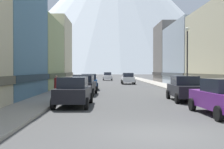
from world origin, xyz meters
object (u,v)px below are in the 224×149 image
car_left_1 (84,85)px  car_left_2 (89,82)px  car_driving_0 (128,78)px  car_driving_1 (108,76)px  streetlamp_right (187,50)px  car_left_0 (74,91)px  car_right_1 (185,88)px  car_right_0 (223,97)px  pedestrian_0 (56,85)px

car_left_1 → car_left_2: 7.15m
car_driving_0 → car_driving_1: same height
car_left_1 → streetlamp_right: bearing=-0.3°
car_left_0 → car_left_1: same height
car_left_1 → car_right_1: size_ratio=1.00×
car_left_0 → car_left_1: 7.99m
car_right_0 → car_right_1: (-0.00, 6.72, 0.00)m
car_driving_1 → car_right_1: bearing=-83.0°
car_driving_1 → pedestrian_0: 39.07m
car_left_0 → car_right_1: same height
car_left_0 → car_driving_0: same height
car_right_1 → car_driving_0: (-2.20, 25.71, 0.00)m
streetlamp_right → car_right_1: bearing=-107.2°
car_right_1 → car_driving_0: 25.80m
car_left_2 → car_right_0: same height
pedestrian_0 → streetlamp_right: bearing=-0.0°
pedestrian_0 → car_right_1: bearing=-26.4°
car_left_1 → car_driving_0: size_ratio=1.02×
car_left_2 → car_driving_0: same height
car_left_0 → streetlamp_right: streetlamp_right is taller
car_left_2 → car_right_1: bearing=-58.1°
car_left_0 → car_left_1: bearing=90.0°
car_left_0 → car_right_0: size_ratio=0.99×
car_right_1 → streetlamp_right: size_ratio=0.76×
car_left_0 → car_driving_0: (5.40, 28.66, 0.00)m
car_driving_1 → car_left_1: bearing=-93.3°
car_right_1 → car_driving_0: same height
car_left_2 → car_left_0: bearing=-90.0°
car_right_1 → car_driving_1: same height
car_left_1 → car_right_0: size_ratio=1.00×
car_left_1 → car_driving_1: size_ratio=1.02×
car_left_0 → pedestrian_0: bearing=107.1°
car_right_0 → car_driving_1: 50.81m
car_driving_1 → pedestrian_0: (-4.65, -38.80, -0.02)m
car_driving_1 → pedestrian_0: size_ratio=2.77×
car_left_2 → car_right_0: 20.38m
car_right_1 → car_driving_0: size_ratio=1.01×
car_driving_0 → car_right_1: bearing=-85.1°
car_left_2 → streetlamp_right: streetlamp_right is taller
car_left_1 → car_right_0: (7.61, -11.76, 0.00)m
car_left_2 → streetlamp_right: 12.04m
streetlamp_right → pedestrian_0: bearing=180.0°
car_left_1 → streetlamp_right: (9.15, -0.04, 3.09)m
car_right_1 → car_driving_1: size_ratio=1.01×
car_left_1 → car_driving_1: bearing=86.7°
car_left_1 → streetlamp_right: size_ratio=0.76×
car_right_1 → car_driving_1: 44.13m
car_left_1 → car_driving_0: same height
car_driving_1 → streetlamp_right: streetlamp_right is taller
car_right_1 → car_right_0: bearing=-90.0°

